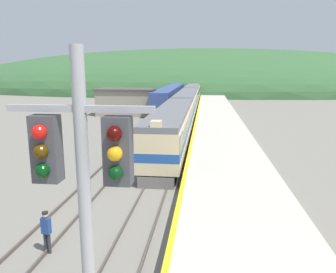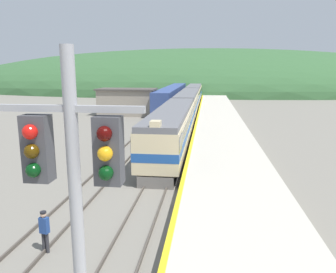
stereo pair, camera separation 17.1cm
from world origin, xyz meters
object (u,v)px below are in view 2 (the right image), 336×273
carriage_second (188,103)px  carriage_third (194,93)px  carriage_fourth (198,87)px  signal_mast_main (77,220)px  express_train_lead_car (173,127)px  track_worker (44,229)px  siding_train (174,95)px

carriage_second → carriage_third: (0.00, 23.41, 0.00)m
carriage_fourth → carriage_second: bearing=-90.0°
carriage_fourth → signal_mast_main: bearing=-89.3°
express_train_lead_car → carriage_second: express_train_lead_car is taller
express_train_lead_car → track_worker: bearing=-100.4°
signal_mast_main → carriage_fourth: bearing=90.7°
carriage_third → signal_mast_main: 71.08m
signal_mast_main → carriage_third: bearing=91.0°
carriage_second → siding_train: bearing=102.8°
track_worker → signal_mast_main: bearing=-57.5°
carriage_fourth → signal_mast_main: signal_mast_main is taller
carriage_third → signal_mast_main: signal_mast_main is taller
carriage_third → carriage_fourth: size_ratio=1.00×
carriage_second → carriage_third: size_ratio=1.00×
carriage_second → signal_mast_main: bearing=-88.6°
carriage_third → track_worker: 64.15m
express_train_lead_car → signal_mast_main: signal_mast_main is taller
carriage_fourth → signal_mast_main: size_ratio=2.94×
express_train_lead_car → signal_mast_main: size_ratio=2.73×
carriage_third → carriage_fourth: bearing=90.0°
carriage_second → track_worker: carriage_second is taller
carriage_third → signal_mast_main: (1.18, -71.01, 2.91)m
carriage_fourth → siding_train: siding_train is taller
siding_train → signal_mast_main: signal_mast_main is taller
express_train_lead_car → carriage_third: 46.23m
carriage_fourth → express_train_lead_car: bearing=-90.0°
carriage_third → track_worker: (-3.26, -64.05, -1.10)m
carriage_second → track_worker: 40.78m
carriage_second → signal_mast_main: size_ratio=2.94×
siding_train → track_worker: size_ratio=24.50×
express_train_lead_car → siding_train: (-4.00, 40.46, -0.10)m
carriage_second → carriage_fourth: (0.00, 46.83, 0.00)m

